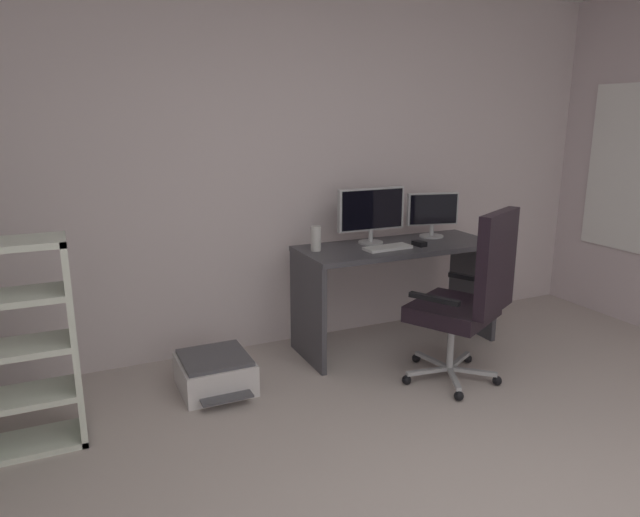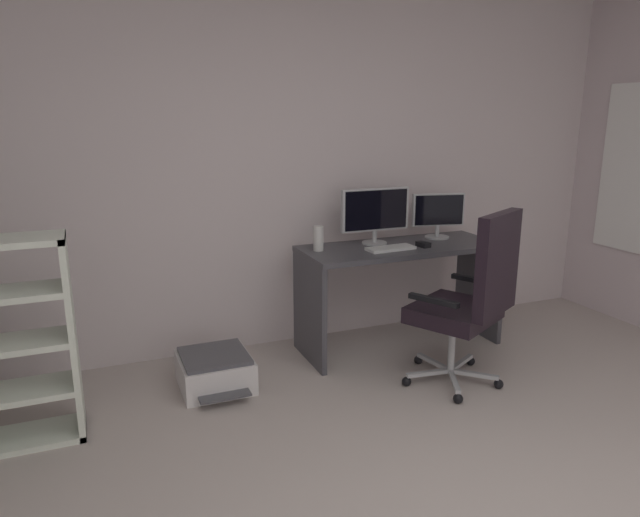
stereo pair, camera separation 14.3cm
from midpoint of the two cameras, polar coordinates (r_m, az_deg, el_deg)
The scene contains 9 objects.
wall_back at distance 4.15m, azimuth -2.89°, elevation 8.91°, with size 5.44×0.10×2.58m, color silver.
desk at distance 4.18m, azimuth 8.95°, elevation -1.44°, with size 1.44×0.57×0.76m.
monitor_main at distance 4.11m, azimuth 6.50°, elevation 4.63°, with size 0.52×0.18×0.40m.
monitor_secondary at distance 4.39m, azimuth 12.58°, elevation 4.47°, with size 0.39×0.18×0.33m.
keyboard at distance 3.98m, azimuth 8.05°, elevation 1.00°, with size 0.34×0.13×0.02m, color silver.
computer_mouse at distance 4.10m, azimuth 11.19°, elevation 1.37°, with size 0.06×0.10×0.03m, color black.
desktop_speaker at distance 3.90m, azimuth 0.88°, elevation 2.00°, with size 0.07×0.07×0.17m, color silver.
office_chair at distance 3.62m, azimuth 15.92°, elevation -3.61°, with size 0.68×0.69×1.12m.
printer at distance 3.70m, azimuth -9.27°, elevation -10.95°, with size 0.43×0.53×0.22m.
Camera 2 is at (-1.31, -1.15, 1.66)m, focal length 32.23 mm.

